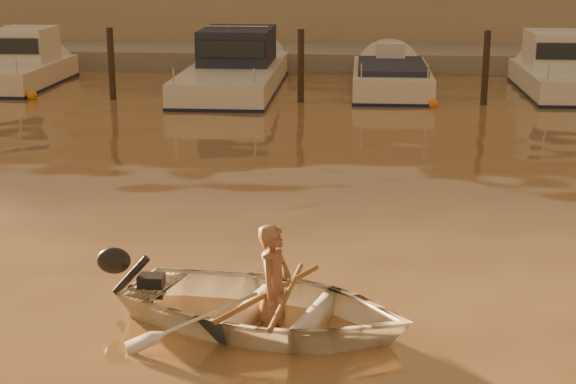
# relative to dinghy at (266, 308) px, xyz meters

# --- Properties ---
(ground_plane) EXTENTS (160.00, 160.00, 0.00)m
(ground_plane) POSITION_rel_dinghy_xyz_m (-0.42, 1.17, -0.23)
(ground_plane) COLOR brown
(ground_plane) RESTS_ON ground
(dinghy) EXTENTS (3.92, 3.28, 0.70)m
(dinghy) POSITION_rel_dinghy_xyz_m (0.00, 0.00, 0.00)
(dinghy) COLOR silver
(dinghy) RESTS_ON ground_plane
(person) EXTENTS (0.51, 0.63, 1.52)m
(person) POSITION_rel_dinghy_xyz_m (0.10, -0.03, 0.23)
(person) COLOR #8F5F47
(person) RESTS_ON dinghy
(outboard_motor) EXTENTS (0.98, 0.64, 0.70)m
(outboard_motor) POSITION_rel_dinghy_xyz_m (-1.44, 0.43, 0.05)
(outboard_motor) COLOR black
(outboard_motor) RESTS_ON dinghy
(oar_port) EXTENTS (0.23, 2.10, 0.13)m
(oar_port) POSITION_rel_dinghy_xyz_m (0.24, -0.07, 0.19)
(oar_port) COLOR brown
(oar_port) RESTS_ON dinghy
(oar_starboard) EXTENTS (1.00, 1.90, 0.13)m
(oar_starboard) POSITION_rel_dinghy_xyz_m (0.05, -0.01, 0.19)
(oar_starboard) COLOR brown
(oar_starboard) RESTS_ON dinghy
(moored_boat_1) EXTENTS (1.90, 5.76, 1.75)m
(moored_boat_1) POSITION_rel_dinghy_xyz_m (-9.34, 17.17, 0.40)
(moored_boat_1) COLOR beige
(moored_boat_1) RESTS_ON ground_plane
(moored_boat_2) EXTENTS (2.64, 8.71, 1.75)m
(moored_boat_2) POSITION_rel_dinghy_xyz_m (-2.78, 17.17, 0.40)
(moored_boat_2) COLOR silver
(moored_boat_2) RESTS_ON ground_plane
(moored_boat_3) EXTENTS (2.22, 6.34, 0.95)m
(moored_boat_3) POSITION_rel_dinghy_xyz_m (1.92, 17.17, -0.00)
(moored_boat_3) COLOR beige
(moored_boat_3) RESTS_ON ground_plane
(moored_boat_4) EXTENTS (1.96, 6.15, 1.75)m
(moored_boat_4) POSITION_rel_dinghy_xyz_m (6.76, 17.17, 0.40)
(moored_boat_4) COLOR silver
(moored_boat_4) RESTS_ON ground_plane
(piling_1) EXTENTS (0.18, 0.18, 2.20)m
(piling_1) POSITION_rel_dinghy_xyz_m (-5.92, 14.97, 0.67)
(piling_1) COLOR #2D2319
(piling_1) RESTS_ON ground_plane
(piling_2) EXTENTS (0.18, 0.18, 2.20)m
(piling_2) POSITION_rel_dinghy_xyz_m (-0.62, 14.97, 0.67)
(piling_2) COLOR #2D2319
(piling_2) RESTS_ON ground_plane
(piling_3) EXTENTS (0.18, 0.18, 2.20)m
(piling_3) POSITION_rel_dinghy_xyz_m (4.38, 14.97, 0.67)
(piling_3) COLOR #2D2319
(piling_3) RESTS_ON ground_plane
(fender_b) EXTENTS (0.30, 0.30, 0.30)m
(fender_b) POSITION_rel_dinghy_xyz_m (-8.22, 14.83, -0.13)
(fender_b) COLOR orange
(fender_b) RESTS_ON ground_plane
(fender_c) EXTENTS (0.30, 0.30, 0.30)m
(fender_c) POSITION_rel_dinghy_xyz_m (-3.39, 13.73, -0.13)
(fender_c) COLOR white
(fender_c) RESTS_ON ground_plane
(fender_d) EXTENTS (0.30, 0.30, 0.30)m
(fender_d) POSITION_rel_dinghy_xyz_m (2.97, 14.46, -0.13)
(fender_d) COLOR orange
(fender_d) RESTS_ON ground_plane
(quay) EXTENTS (52.00, 4.00, 1.00)m
(quay) POSITION_rel_dinghy_xyz_m (-0.42, 22.67, -0.08)
(quay) COLOR gray
(quay) RESTS_ON ground_plane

